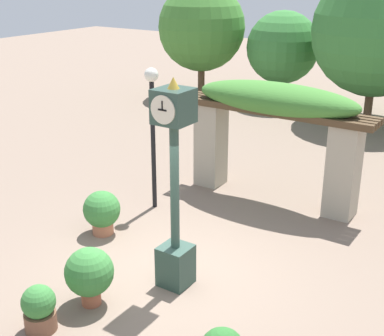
{
  "coord_description": "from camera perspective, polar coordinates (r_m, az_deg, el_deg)",
  "views": [
    {
      "loc": [
        4.84,
        -6.58,
        5.1
      ],
      "look_at": [
        0.24,
        0.31,
        1.96
      ],
      "focal_mm": 50.0,
      "sensor_mm": 36.0,
      "label": 1
    }
  ],
  "objects": [
    {
      "name": "potted_plant_far_right",
      "position": [
        10.89,
        -9.59,
        -4.55
      ],
      "size": [
        0.75,
        0.75,
        0.91
      ],
      "color": "#B26B4C",
      "rests_on": "ground"
    },
    {
      "name": "potted_plant_far_left",
      "position": [
        8.73,
        -10.89,
        -10.97
      ],
      "size": [
        0.78,
        0.78,
        0.98
      ],
      "color": "#9E563D",
      "rests_on": "ground"
    },
    {
      "name": "pedestal_clock",
      "position": [
        8.58,
        -1.85,
        -2.65
      ],
      "size": [
        0.53,
        0.58,
        3.56
      ],
      "color": "#2D473D",
      "rests_on": "ground"
    },
    {
      "name": "ground_plane",
      "position": [
        9.63,
        -2.27,
        -11.24
      ],
      "size": [
        60.0,
        60.0,
        0.0
      ],
      "primitive_type": "plane",
      "color": "#7F6B5B"
    },
    {
      "name": "potted_plant_near_left",
      "position": [
        8.45,
        -15.99,
        -14.18
      ],
      "size": [
        0.51,
        0.51,
        0.74
      ],
      "color": "brown",
      "rests_on": "ground"
    },
    {
      "name": "lamp_post",
      "position": [
        11.41,
        -4.25,
        5.85
      ],
      "size": [
        0.3,
        0.3,
        3.14
      ],
      "color": "black",
      "rests_on": "ground"
    },
    {
      "name": "pergola",
      "position": [
        12.04,
        8.81,
        5.36
      ],
      "size": [
        4.52,
        1.22,
        2.73
      ],
      "color": "#A89E89",
      "rests_on": "ground"
    }
  ]
}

